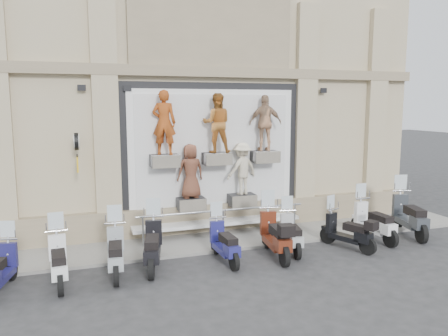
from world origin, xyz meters
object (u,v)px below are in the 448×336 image
Objects in this scene: scooter_e at (224,234)px; scooter_i at (374,214)px; scooter_f at (275,226)px; scooter_h at (348,224)px; scooter_b at (58,251)px; scooter_g at (292,226)px; scooter_j at (410,207)px; scooter_d at (152,236)px; clock_sign_bracket at (77,147)px; scooter_c at (115,243)px; guard_rail at (223,225)px.

scooter_i is at bearing 0.84° from scooter_e.
scooter_h is at bearing 4.68° from scooter_f.
scooter_b reaches higher than scooter_e.
scooter_b is 1.04× the size of scooter_e.
scooter_j is (4.02, 0.16, 0.17)m from scooter_g.
scooter_f is at bearing -5.36° from scooter_e.
scooter_e is at bearing 7.45° from scooter_d.
scooter_j reaches higher than scooter_d.
scooter_b is at bearing -163.90° from scooter_g.
scooter_d is 1.01× the size of scooter_i.
clock_sign_bracket is 6.05m from scooter_g.
scooter_d is 7.75m from scooter_j.
scooter_j is at bearing 13.87° from scooter_d.
scooter_b is at bearing -168.80° from scooter_c.
scooter_c is at bearing -164.81° from scooter_g.
scooter_i reaches higher than scooter_h.
guard_rail is 2.90× the size of scooter_e.
scooter_j reaches higher than scooter_e.
guard_rail is at bearing 18.02° from scooter_b.
scooter_f reaches higher than scooter_e.
scooter_i is 0.90× the size of scooter_j.
scooter_h reaches higher than scooter_g.
scooter_c is (-3.16, -1.61, 0.29)m from guard_rail.
scooter_e is 1.01× the size of scooter_g.
clock_sign_bracket reaches higher than scooter_g.
scooter_j reaches higher than scooter_b.
scooter_i reaches higher than guard_rail.
scooter_i reaches higher than scooter_g.
scooter_i is (3.30, 0.34, -0.03)m from scooter_f.
scooter_j is at bearing 0.40° from scooter_i.
clock_sign_bracket is 0.53× the size of scooter_i.
scooter_h is at bearing -18.25° from clock_sign_bracket.
scooter_f reaches higher than guard_rail.
guard_rail is at bearing 32.03° from scooter_c.
scooter_d is 6.43m from scooter_i.
scooter_g is (3.72, 0.01, -0.09)m from scooter_d.
clock_sign_bracket is at bearing 164.87° from scooter_i.
scooter_h is (6.12, -0.18, -0.05)m from scooter_c.
scooter_g is at bearing 179.77° from scooter_i.
scooter_f is 2.12m from scooter_h.
clock_sign_bracket reaches higher than scooter_i.
clock_sign_bracket is 3.06m from scooter_b.
scooter_c reaches higher than scooter_e.
scooter_h reaches higher than guard_rail.
guard_rail is at bearing 123.20° from scooter_f.
scooter_b is (-0.50, -2.21, -2.06)m from clock_sign_bracket.
scooter_g is at bearing 2.56° from scooter_e.
scooter_e reaches higher than scooter_g.
scooter_f is at bearing 155.65° from scooter_h.
scooter_f is 0.94× the size of scooter_j.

